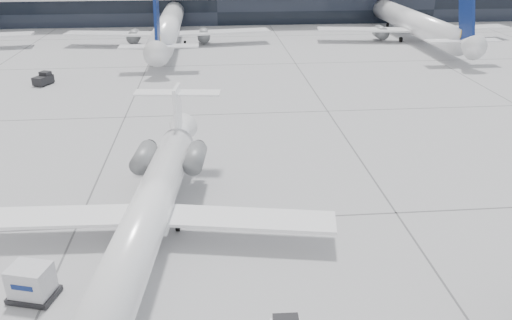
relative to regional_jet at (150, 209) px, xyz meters
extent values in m
plane|color=#959597|center=(5.22, 1.70, -2.09)|extent=(220.00, 220.00, 0.00)
cylinder|color=white|center=(-0.08, -0.76, -0.06)|extent=(4.64, 21.26, 2.38)
cone|color=white|center=(1.21, 11.14, 0.20)|extent=(2.55, 3.04, 2.26)
cube|color=white|center=(-5.68, 0.73, -0.68)|extent=(9.76, 2.66, 0.19)
cube|color=white|center=(5.70, -0.51, -0.68)|extent=(9.93, 3.97, 0.19)
cylinder|color=slate|center=(-1.05, 6.60, 0.29)|extent=(1.64, 3.12, 1.32)
cylinder|color=slate|center=(2.45, 6.22, 0.29)|extent=(1.64, 3.12, 1.32)
cube|color=white|center=(1.15, 10.61, 2.05)|extent=(0.49, 2.30, 3.96)
cube|color=white|center=(1.19, 10.96, 3.46)|extent=(6.45, 2.08, 0.14)
cylinder|color=black|center=(-1.21, 1.13, -1.81)|extent=(0.27, 0.58, 0.56)
cylinder|color=black|center=(1.42, 0.84, -1.81)|extent=(0.27, 0.58, 0.56)
cube|color=black|center=(-5.30, -4.60, -1.92)|extent=(2.53, 2.13, 0.26)
cube|color=silver|center=(-5.30, -4.60, -1.03)|extent=(2.20, 1.87, 1.51)
cone|color=orange|center=(-2.05, 10.87, -1.81)|extent=(0.36, 0.36, 0.56)
cube|color=orange|center=(-2.05, 10.87, -2.07)|extent=(0.43, 0.43, 0.03)
cube|color=black|center=(-15.98, 34.06, -1.52)|extent=(2.18, 2.63, 0.93)
cube|color=black|center=(-15.77, 34.53, -0.90)|extent=(1.43, 1.32, 0.52)
cylinder|color=black|center=(-16.15, 35.06, -1.86)|extent=(0.36, 0.49, 0.46)
cylinder|color=black|center=(-15.12, 34.58, -1.86)|extent=(0.36, 0.49, 0.46)
cylinder|color=black|center=(-16.85, 33.55, -1.86)|extent=(0.36, 0.49, 0.46)
cylinder|color=black|center=(-15.81, 33.07, -1.86)|extent=(0.36, 0.49, 0.46)
camera|label=1|loc=(3.81, -24.98, 14.29)|focal=35.00mm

